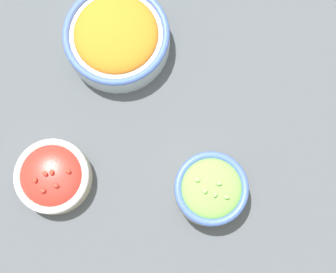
{
  "coord_description": "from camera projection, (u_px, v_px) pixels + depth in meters",
  "views": [
    {
      "loc": [
        -0.06,
        0.13,
        0.79
      ],
      "look_at": [
        0.0,
        0.0,
        0.03
      ],
      "focal_mm": 50.0,
      "sensor_mm": 36.0,
      "label": 1
    }
  ],
  "objects": [
    {
      "name": "ground_plane",
      "position": [
        168.0,
        140.0,
        0.8
      ],
      "size": [
        3.0,
        3.0,
        0.0
      ],
      "primitive_type": "plane",
      "color": "#4C5156"
    },
    {
      "name": "bowl_lettuce",
      "position": [
        211.0,
        189.0,
        0.75
      ],
      "size": [
        0.12,
        0.12,
        0.07
      ],
      "color": "beige",
      "rests_on": "ground_plane"
    },
    {
      "name": "bowl_cherry_tomatoes",
      "position": [
        53.0,
        176.0,
        0.76
      ],
      "size": [
        0.12,
        0.12,
        0.06
      ],
      "color": "beige",
      "rests_on": "ground_plane"
    },
    {
      "name": "bowl_carrots",
      "position": [
        117.0,
        37.0,
        0.8
      ],
      "size": [
        0.18,
        0.18,
        0.07
      ],
      "color": "#B2C1CC",
      "rests_on": "ground_plane"
    }
  ]
}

